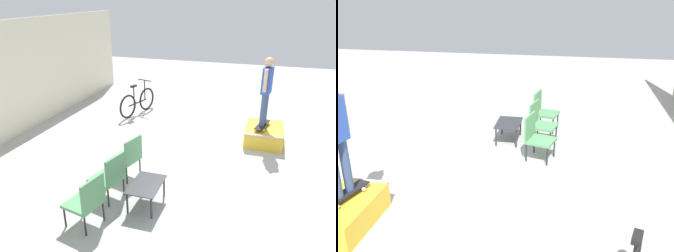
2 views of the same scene
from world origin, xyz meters
TOP-DOWN VIEW (x-y plane):
  - ground_plane at (0.00, 0.00)m, footprint 24.00×24.00m
  - house_wall_back at (0.00, 5.14)m, footprint 12.00×0.06m
  - skate_ramp_box at (1.76, -1.28)m, footprint 1.26×0.93m
  - skateboard_on_ramp at (1.70, -1.21)m, footprint 0.85×0.38m
  - person_skater at (1.70, -1.21)m, footprint 0.56×0.26m
  - coffee_table at (-1.74, 0.64)m, footprint 0.80×0.54m
  - patio_chair_left at (-2.57, 1.33)m, footprint 0.62×0.62m
  - patio_chair_center at (-1.76, 1.33)m, footprint 0.63×0.63m
  - patio_chair_right at (-0.95, 1.33)m, footprint 0.64×0.64m
  - bicycle at (2.78, 2.66)m, footprint 1.65×0.63m

SIDE VIEW (x-z plane):
  - ground_plane at x=0.00m, z-range 0.00..0.00m
  - skate_ramp_box at x=1.76m, z-range -0.01..0.41m
  - coffee_table at x=-1.74m, z-range 0.16..0.60m
  - bicycle at x=2.78m, z-range -0.12..0.91m
  - skateboard_on_ramp at x=1.70m, z-range 0.45..0.52m
  - patio_chair_left at x=-2.57m, z-range 0.04..0.96m
  - patio_chair_center at x=-1.76m, z-range 0.04..0.96m
  - patio_chair_right at x=-0.95m, z-range 0.04..0.96m
  - person_skater at x=1.70m, z-range 0.65..2.35m
  - house_wall_back at x=0.00m, z-range 0.00..3.00m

